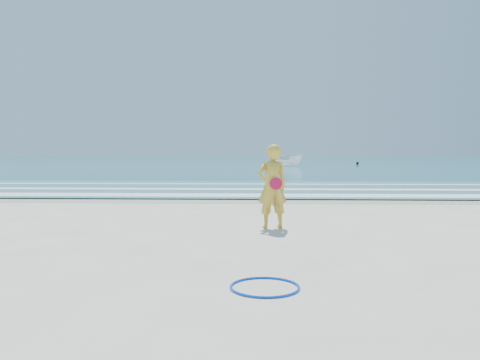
{
  "coord_description": "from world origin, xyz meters",
  "views": [
    {
      "loc": [
        0.92,
        -7.22,
        1.67
      ],
      "look_at": [
        0.46,
        4.0,
        1.0
      ],
      "focal_mm": 35.0,
      "sensor_mm": 36.0,
      "label": 1
    }
  ],
  "objects": [
    {
      "name": "ground",
      "position": [
        0.0,
        0.0,
        0.0
      ],
      "size": [
        400.0,
        400.0,
        0.0
      ],
      "primitive_type": "plane",
      "color": "silver",
      "rests_on": "ground"
    },
    {
      "name": "wet_sand",
      "position": [
        0.0,
        9.0,
        0.0
      ],
      "size": [
        400.0,
        2.4,
        0.0
      ],
      "primitive_type": "cube",
      "color": "#B2A893",
      "rests_on": "ground"
    },
    {
      "name": "ocean",
      "position": [
        0.0,
        105.0,
        0.02
      ],
      "size": [
        400.0,
        190.0,
        0.04
      ],
      "primitive_type": "cube",
      "color": "#19727F",
      "rests_on": "ground"
    },
    {
      "name": "shallow",
      "position": [
        0.0,
        14.0,
        0.04
      ],
      "size": [
        400.0,
        10.0,
        0.01
      ],
      "primitive_type": "cube",
      "color": "#59B7AD",
      "rests_on": "ocean"
    },
    {
      "name": "foam_near",
      "position": [
        0.0,
        10.3,
        0.05
      ],
      "size": [
        400.0,
        1.4,
        0.01
      ],
      "primitive_type": "cube",
      "color": "white",
      "rests_on": "shallow"
    },
    {
      "name": "foam_mid",
      "position": [
        0.0,
        13.2,
        0.05
      ],
      "size": [
        400.0,
        0.9,
        0.01
      ],
      "primitive_type": "cube",
      "color": "white",
      "rests_on": "shallow"
    },
    {
      "name": "foam_far",
      "position": [
        0.0,
        16.5,
        0.05
      ],
      "size": [
        400.0,
        0.6,
        0.01
      ],
      "primitive_type": "cube",
      "color": "white",
      "rests_on": "shallow"
    },
    {
      "name": "hoop",
      "position": [
        0.99,
        -1.56,
        0.02
      ],
      "size": [
        1.13,
        1.13,
        0.03
      ],
      "primitive_type": "torus",
      "rotation": [
        0.0,
        0.0,
        0.39
      ],
      "color": "blue",
      "rests_on": "ground"
    },
    {
      "name": "boat",
      "position": [
        4.14,
        46.97,
        0.79
      ],
      "size": [
        4.1,
        2.22,
        1.5
      ],
      "primitive_type": "imported",
      "rotation": [
        0.0,
        0.0,
        1.36
      ],
      "color": "white",
      "rests_on": "ocean"
    },
    {
      "name": "buoy",
      "position": [
        13.99,
        55.33,
        0.23
      ],
      "size": [
        0.38,
        0.38,
        0.38
      ],
      "primitive_type": "sphere",
      "color": "black",
      "rests_on": "ocean"
    },
    {
      "name": "woman",
      "position": [
        1.2,
        2.98,
        0.92
      ],
      "size": [
        0.76,
        0.61,
        1.84
      ],
      "color": "gold",
      "rests_on": "ground"
    }
  ]
}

